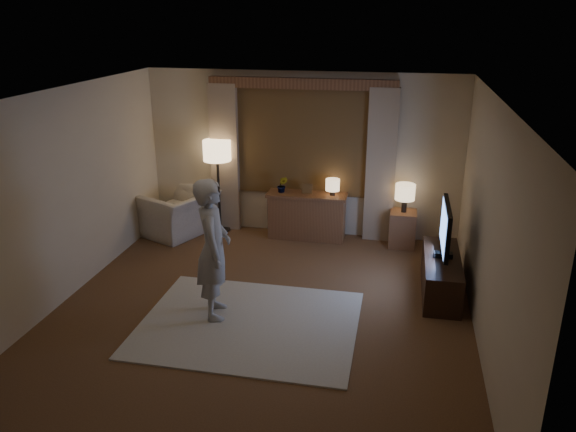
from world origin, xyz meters
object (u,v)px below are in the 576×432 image
(sideboard, at_px, (307,217))
(person, at_px, (213,249))
(tv_stand, at_px, (441,275))
(side_table, at_px, (402,229))
(armchair, at_px, (179,213))

(sideboard, relative_size, person, 0.71)
(tv_stand, relative_size, person, 0.83)
(sideboard, distance_m, side_table, 1.51)
(armchair, height_order, person, person)
(sideboard, xyz_separation_m, person, (-0.64, -2.66, 0.51))
(sideboard, distance_m, armchair, 2.09)
(person, bearing_deg, sideboard, -29.56)
(sideboard, bearing_deg, person, -103.59)
(person, bearing_deg, tv_stand, -82.84)
(side_table, height_order, person, person)
(armchair, distance_m, side_table, 3.59)
(side_table, height_order, tv_stand, side_table)
(armchair, distance_m, person, 2.85)
(side_table, relative_size, person, 0.33)
(sideboard, height_order, tv_stand, sideboard)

